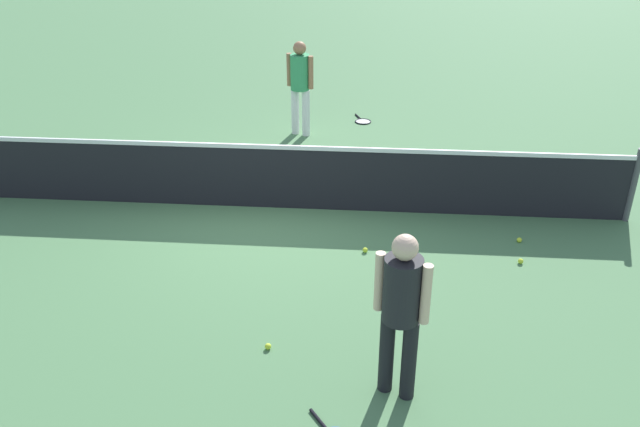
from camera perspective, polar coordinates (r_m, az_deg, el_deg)
The scene contains 9 objects.
ground_plane at distance 9.76m, azimuth -4.19°, elevation 0.55°, with size 40.00×40.00×0.00m, color #4C7A4C.
court_net at distance 9.54m, azimuth -4.29°, elevation 3.23°, with size 10.09×0.09×1.07m.
player_near_side at distance 5.97m, azimuth 6.92°, elevation -7.64°, with size 0.51×0.45×1.70m.
player_far_side at distance 12.11m, azimuth -1.70°, elevation 11.22°, with size 0.52×0.44×1.70m.
tennis_racket_far_player at distance 13.08m, azimuth 3.63°, elevation 7.85°, with size 0.41×0.60×0.03m.
tennis_ball_near_player at distance 8.74m, azimuth 16.67°, elevation -3.89°, with size 0.07×0.07×0.07m, color #C6E033.
tennis_ball_by_net at distance 9.21m, azimuth 16.57°, elevation -2.17°, with size 0.07×0.07×0.07m, color #C6E033.
tennis_ball_midcourt at distance 8.63m, azimuth 3.85°, elevation -3.11°, with size 0.07×0.07×0.07m, color #C6E033.
tennis_ball_stray_left at distance 7.04m, azimuth -4.44°, elevation -11.19°, with size 0.07×0.07×0.07m, color #C6E033.
Camera 1 is at (1.40, -8.58, 4.44)m, focal length 37.68 mm.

